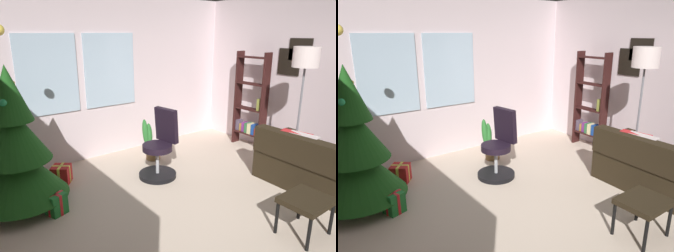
# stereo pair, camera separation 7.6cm
# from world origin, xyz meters

# --- Properties ---
(ground_plane) EXTENTS (5.10, 5.09, 0.10)m
(ground_plane) POSITION_xyz_m (0.00, 0.00, -0.05)
(ground_plane) COLOR beige
(wall_back_with_windows) EXTENTS (5.10, 0.12, 2.68)m
(wall_back_with_windows) POSITION_xyz_m (-0.02, 2.59, 1.35)
(wall_back_with_windows) COLOR silver
(wall_back_with_windows) RESTS_ON ground_plane
(wall_right_with_frames) EXTENTS (0.12, 5.09, 2.68)m
(wall_right_with_frames) POSITION_xyz_m (2.60, 0.00, 1.34)
(wall_right_with_frames) COLOR silver
(wall_right_with_frames) RESTS_ON ground_plane
(footstool) EXTENTS (0.51, 0.42, 0.43)m
(footstool) POSITION_xyz_m (0.64, -0.82, 0.37)
(footstool) COLOR black
(footstool) RESTS_ON ground_plane
(holiday_tree) EXTENTS (1.10, 1.10, 2.17)m
(holiday_tree) POSITION_xyz_m (-1.63, 1.53, 0.73)
(holiday_tree) COLOR #4C331E
(holiday_tree) RESTS_ON ground_plane
(gift_box_red) EXTENTS (0.34, 0.34, 0.26)m
(gift_box_red) POSITION_xyz_m (-1.03, 1.93, 0.13)
(gift_box_red) COLOR red
(gift_box_red) RESTS_ON ground_plane
(gift_box_green) EXTENTS (0.26, 0.25, 0.27)m
(gift_box_green) POSITION_xyz_m (-1.35, 1.16, 0.13)
(gift_box_green) COLOR #1E722D
(gift_box_green) RESTS_ON ground_plane
(office_chair) EXTENTS (0.56, 0.56, 1.02)m
(office_chair) POSITION_xyz_m (0.24, 1.26, 0.40)
(office_chair) COLOR black
(office_chair) RESTS_ON ground_plane
(bookshelf) EXTENTS (0.18, 0.64, 1.76)m
(bookshelf) POSITION_xyz_m (2.33, 1.31, 0.77)
(bookshelf) COLOR black
(bookshelf) RESTS_ON ground_plane
(floor_lamp) EXTENTS (0.35, 0.35, 1.90)m
(floor_lamp) POSITION_xyz_m (1.86, 0.08, 1.62)
(floor_lamp) COLOR slate
(floor_lamp) RESTS_ON ground_plane
(potted_plant) EXTENTS (0.30, 0.32, 0.71)m
(potted_plant) POSITION_xyz_m (0.50, 1.89, 0.26)
(potted_plant) COLOR brown
(potted_plant) RESTS_ON ground_plane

